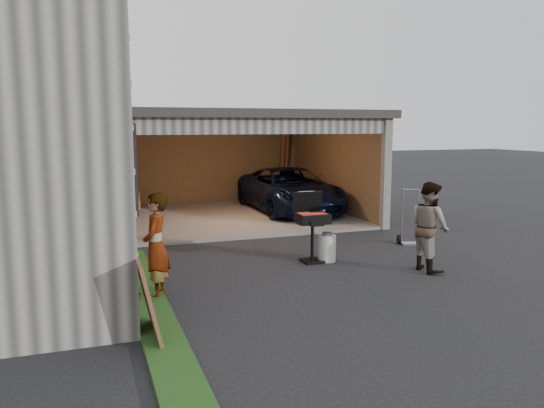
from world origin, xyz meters
The scene contains 10 objects.
ground centered at (0.00, 0.00, 0.00)m, with size 80.00×80.00×0.00m, color black.
groundcover_strip centered at (-2.25, -1.00, 0.03)m, with size 0.50×8.00×0.06m, color #193814.
garage centered at (0.76, 6.79, 1.87)m, with size 6.80×6.30×2.90m.
minivan centered at (2.56, 6.58, 0.63)m, with size 2.08×4.51×1.25m, color black.
woman centered at (-2.10, 0.04, 0.79)m, with size 0.57×0.38×1.57m, color #ABB8D8.
man centered at (2.60, -0.02, 0.79)m, with size 0.76×0.60×1.57m, color #4A341D.
bbq_grill centered at (0.90, 1.21, 0.78)m, with size 0.59×0.51×1.30m.
propane_tank centered at (1.19, 1.15, 0.25)m, with size 0.33×0.33×0.50m, color white.
plywood_panel centered at (-2.40, -1.50, 0.50)m, with size 0.04×0.91×1.02m, color #532B1C.
hand_truck centered at (3.51, 1.88, 0.23)m, with size 0.53×0.47×1.20m.
Camera 1 is at (-3.03, -7.65, 2.52)m, focal length 35.00 mm.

